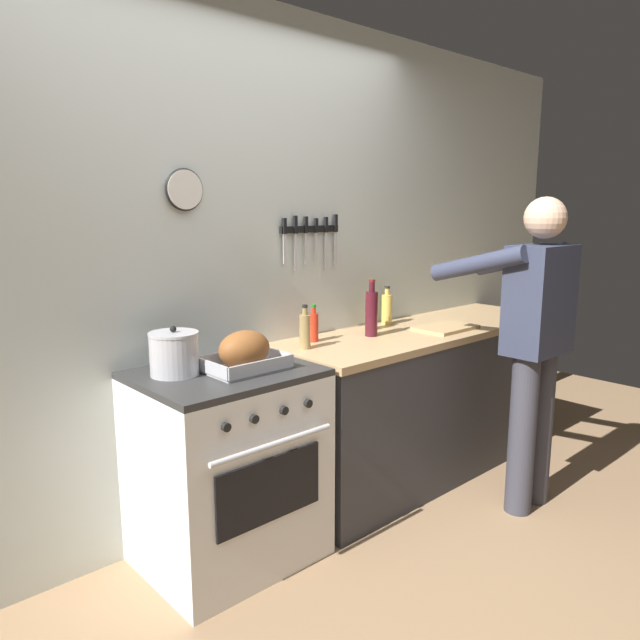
{
  "coord_description": "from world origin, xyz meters",
  "views": [
    {
      "loc": [
        -1.63,
        -1.18,
        1.61
      ],
      "look_at": [
        0.22,
        0.85,
        1.09
      ],
      "focal_mm": 33.59,
      "sensor_mm": 36.0,
      "label": 1
    }
  ],
  "objects": [
    {
      "name": "bottle_wine_red",
      "position": [
        0.79,
        1.04,
        1.03
      ],
      "size": [
        0.07,
        0.07,
        0.32
      ],
      "color": "#47141E",
      "rests_on": "counter_block"
    },
    {
      "name": "bottle_cooking_oil",
      "position": [
        1.11,
        1.21,
        1.0
      ],
      "size": [
        0.06,
        0.06,
        0.24
      ],
      "color": "gold",
      "rests_on": "counter_block"
    },
    {
      "name": "bottle_soy_sauce",
      "position": [
        0.92,
        1.17,
        0.99
      ],
      "size": [
        0.06,
        0.06,
        0.22
      ],
      "color": "black",
      "rests_on": "counter_block"
    },
    {
      "name": "stock_pot",
      "position": [
        -0.41,
        1.08,
        0.99
      ],
      "size": [
        0.21,
        0.21,
        0.21
      ],
      "color": "#B7B7BC",
      "rests_on": "stove"
    },
    {
      "name": "roasting_pan",
      "position": [
        -0.15,
        0.93,
        0.98
      ],
      "size": [
        0.35,
        0.26,
        0.18
      ],
      "color": "#B7B7BC",
      "rests_on": "stove"
    },
    {
      "name": "wall_back",
      "position": [
        0.0,
        1.35,
        1.3
      ],
      "size": [
        6.0,
        0.13,
        2.6
      ],
      "color": "silver",
      "rests_on": "ground"
    },
    {
      "name": "stove",
      "position": [
        -0.22,
        0.99,
        0.45
      ],
      "size": [
        0.76,
        0.67,
        0.9
      ],
      "color": "white",
      "rests_on": "ground"
    },
    {
      "name": "bottle_vinegar",
      "position": [
        0.31,
        1.06,
        0.99
      ],
      "size": [
        0.06,
        0.06,
        0.23
      ],
      "color": "#997F4C",
      "rests_on": "counter_block"
    },
    {
      "name": "person_cook",
      "position": [
        1.25,
        0.33,
        0.95
      ],
      "size": [
        0.51,
        0.63,
        1.66
      ],
      "rotation": [
        0.0,
        0.0,
        1.48
      ],
      "color": "#383842",
      "rests_on": "ground"
    },
    {
      "name": "bottle_hot_sauce",
      "position": [
        0.45,
        1.15,
        0.98
      ],
      "size": [
        0.05,
        0.05,
        0.2
      ],
      "color": "red",
      "rests_on": "counter_block"
    },
    {
      "name": "counter_block",
      "position": [
        1.2,
        0.99,
        0.45
      ],
      "size": [
        2.03,
        0.65,
        0.9
      ],
      "color": "#38383D",
      "rests_on": "ground"
    },
    {
      "name": "cutting_board",
      "position": [
        1.24,
        0.87,
        0.91
      ],
      "size": [
        0.36,
        0.24,
        0.02
      ],
      "primitive_type": "cube",
      "color": "tan",
      "rests_on": "counter_block"
    }
  ]
}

